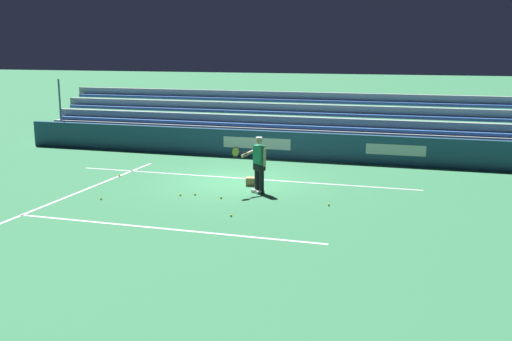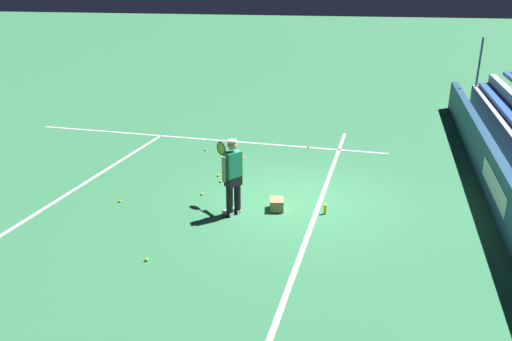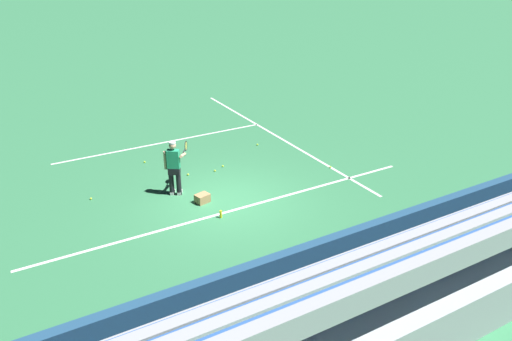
{
  "view_description": "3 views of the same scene",
  "coord_description": "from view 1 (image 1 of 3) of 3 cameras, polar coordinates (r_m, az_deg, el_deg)",
  "views": [
    {
      "loc": [
        -6.32,
        18.31,
        4.38
      ],
      "look_at": [
        -1.17,
        1.5,
        0.74
      ],
      "focal_mm": 42.0,
      "sensor_mm": 36.0,
      "label": 1
    },
    {
      "loc": [
        -10.73,
        -1.82,
        4.72
      ],
      "look_at": [
        -0.32,
        0.97,
        0.75
      ],
      "focal_mm": 35.0,
      "sensor_mm": 36.0,
      "label": 2
    },
    {
      "loc": [
        -5.82,
        -11.63,
        7.03
      ],
      "look_at": [
        0.67,
        -0.4,
        1.03
      ],
      "focal_mm": 35.0,
      "sensor_mm": 36.0,
      "label": 3
    }
  ],
  "objects": [
    {
      "name": "tennis_ball_stray_back",
      "position": [
        18.09,
        -5.83,
        -2.26
      ],
      "size": [
        0.07,
        0.07,
        0.07
      ],
      "primitive_type": "sphere",
      "color": "#CCE533",
      "rests_on": "ground"
    },
    {
      "name": "court_sideline_white",
      "position": [
        18.24,
        -18.51,
        -2.8
      ],
      "size": [
        0.1,
        12.0,
        0.01
      ],
      "primitive_type": "cube",
      "color": "white",
      "rests_on": "ground"
    },
    {
      "name": "tennis_ball_midcourt",
      "position": [
        21.12,
        -12.89,
        -0.47
      ],
      "size": [
        0.07,
        0.07,
        0.07
      ],
      "primitive_type": "sphere",
      "color": "#CCE533",
      "rests_on": "ground"
    },
    {
      "name": "court_service_line_white",
      "position": [
        14.94,
        -8.87,
        -5.48
      ],
      "size": [
        8.22,
        0.1,
        0.01
      ],
      "primitive_type": "cube",
      "color": "white",
      "rests_on": "ground"
    },
    {
      "name": "tennis_ball_on_baseline",
      "position": [
        16.92,
        6.94,
        -3.26
      ],
      "size": [
        0.07,
        0.07,
        0.07
      ],
      "primitive_type": "sphere",
      "color": "#CCE533",
      "rests_on": "ground"
    },
    {
      "name": "back_wall_sponsor_board",
      "position": [
        23.86,
        1.46,
        2.47
      ],
      "size": [
        22.05,
        0.25,
        1.1
      ],
      "color": "navy",
      "rests_on": "ground"
    },
    {
      "name": "tennis_ball_by_box",
      "position": [
        18.07,
        -7.23,
        -2.31
      ],
      "size": [
        0.07,
        0.07,
        0.07
      ],
      "primitive_type": "sphere",
      "color": "#CCE533",
      "rests_on": "ground"
    },
    {
      "name": "tennis_player",
      "position": [
        18.14,
        0.24,
        0.63
      ],
      "size": [
        0.95,
        0.84,
        1.71
      ],
      "color": "black",
      "rests_on": "ground"
    },
    {
      "name": "tennis_ball_far_right",
      "position": [
        15.77,
        -2.39,
        -4.3
      ],
      "size": [
        0.07,
        0.07,
        0.07
      ],
      "primitive_type": "sphere",
      "color": "#CCE533",
      "rests_on": "ground"
    },
    {
      "name": "tennis_ball_far_left",
      "position": [
        18.04,
        -14.54,
        -2.62
      ],
      "size": [
        0.07,
        0.07,
        0.07
      ],
      "primitive_type": "sphere",
      "color": "#CCE533",
      "rests_on": "ground"
    },
    {
      "name": "bleacher_stand",
      "position": [
        25.59,
        2.55,
        3.49
      ],
      "size": [
        20.95,
        2.4,
        2.95
      ],
      "color": "#9EA3A8",
      "rests_on": "ground"
    },
    {
      "name": "water_bottle",
      "position": [
        20.29,
        0.37,
        -0.44
      ],
      "size": [
        0.07,
        0.07,
        0.22
      ],
      "primitive_type": "cylinder",
      "color": "yellow",
      "rests_on": "ground"
    },
    {
      "name": "ball_box_cardboard",
      "position": [
        19.25,
        -0.37,
        -1.04
      ],
      "size": [
        0.46,
        0.39,
        0.26
      ],
      "primitive_type": "cube",
      "rotation": [
        0.0,
        0.0,
        0.24
      ],
      "color": "#A87F51",
      "rests_on": "ground"
    },
    {
      "name": "tennis_ball_toward_net",
      "position": [
        17.62,
        -3.34,
        -2.6
      ],
      "size": [
        0.07,
        0.07,
        0.07
      ],
      "primitive_type": "sphere",
      "color": "#CCE533",
      "rests_on": "ground"
    },
    {
      "name": "ground_plane",
      "position": [
        19.86,
        -1.97,
        -1.04
      ],
      "size": [
        160.0,
        160.0,
        0.0
      ],
      "primitive_type": "plane",
      "color": "#337A4C"
    },
    {
      "name": "court_baseline_white",
      "position": [
        20.32,
        -1.51,
        -0.74
      ],
      "size": [
        12.0,
        0.1,
        0.01
      ],
      "primitive_type": "cube",
      "color": "white",
      "rests_on": "ground"
    }
  ]
}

